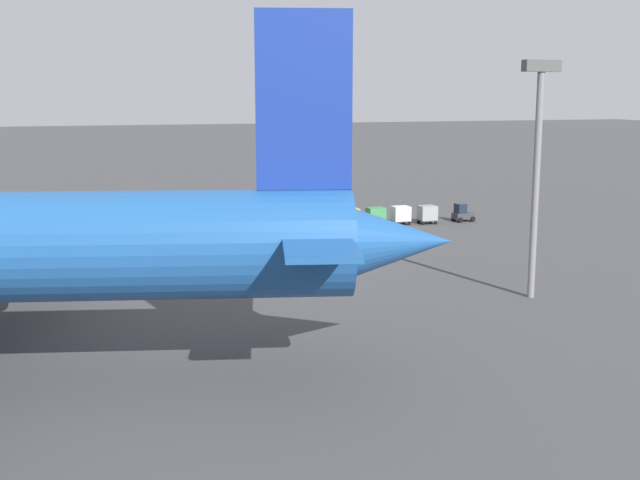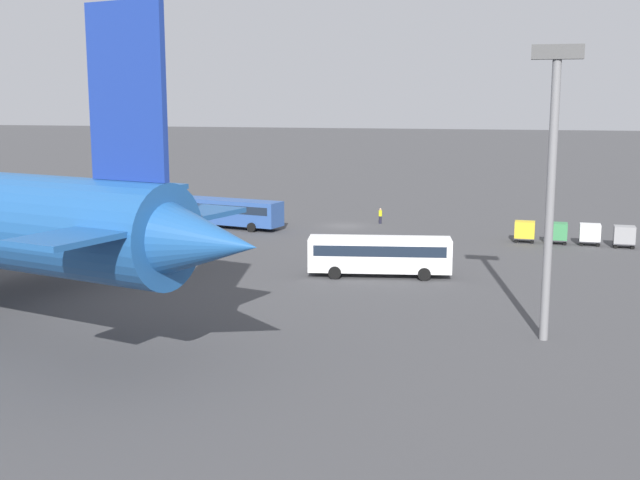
{
  "view_description": "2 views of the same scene",
  "coord_description": "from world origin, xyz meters",
  "px_view_note": "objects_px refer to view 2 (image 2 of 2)",
  "views": [
    {
      "loc": [
        11.89,
        86.94,
        14.5
      ],
      "look_at": [
        -8.18,
        28.01,
        3.11
      ],
      "focal_mm": 45.0,
      "sensor_mm": 36.0,
      "label": 1
    },
    {
      "loc": [
        -19.42,
        85.42,
        13.81
      ],
      "look_at": [
        -2.74,
        21.4,
        2.19
      ],
      "focal_mm": 45.0,
      "sensor_mm": 36.0,
      "label": 2
    }
  ],
  "objects_px": {
    "shuttle_bus_near": "(228,211)",
    "cargo_cart_white": "(590,233)",
    "cargo_cart_grey": "(624,235)",
    "shuttle_bus_far": "(380,253)",
    "cargo_cart_green": "(557,232)",
    "cargo_cart_yellow": "(525,230)",
    "worker_person": "(380,216)"
  },
  "relations": [
    {
      "from": "shuttle_bus_near",
      "to": "cargo_cart_green",
      "type": "relative_size",
      "value": 6.22
    },
    {
      "from": "shuttle_bus_near",
      "to": "worker_person",
      "type": "bearing_deg",
      "value": -143.98
    },
    {
      "from": "cargo_cart_green",
      "to": "shuttle_bus_far",
      "type": "bearing_deg",
      "value": 52.86
    },
    {
      "from": "cargo_cart_grey",
      "to": "cargo_cart_yellow",
      "type": "xyz_separation_m",
      "value": [
        9.12,
        -0.7,
        0.0
      ]
    },
    {
      "from": "shuttle_bus_near",
      "to": "cargo_cart_green",
      "type": "bearing_deg",
      "value": -170.45
    },
    {
      "from": "worker_person",
      "to": "cargo_cart_grey",
      "type": "bearing_deg",
      "value": 160.33
    },
    {
      "from": "shuttle_bus_near",
      "to": "shuttle_bus_far",
      "type": "distance_m",
      "value": 28.53
    },
    {
      "from": "worker_person",
      "to": "cargo_cart_white",
      "type": "relative_size",
      "value": 0.84
    },
    {
      "from": "shuttle_bus_near",
      "to": "worker_person",
      "type": "xyz_separation_m",
      "value": [
        -15.59,
        -7.01,
        -0.99
      ]
    },
    {
      "from": "shuttle_bus_near",
      "to": "cargo_cart_white",
      "type": "relative_size",
      "value": 6.22
    },
    {
      "from": "shuttle_bus_far",
      "to": "cargo_cart_yellow",
      "type": "height_order",
      "value": "shuttle_bus_far"
    },
    {
      "from": "worker_person",
      "to": "cargo_cart_grey",
      "type": "relative_size",
      "value": 0.84
    },
    {
      "from": "shuttle_bus_near",
      "to": "shuttle_bus_far",
      "type": "bearing_deg",
      "value": 147.59
    },
    {
      "from": "cargo_cart_white",
      "to": "cargo_cart_yellow",
      "type": "distance_m",
      "value": 6.08
    },
    {
      "from": "shuttle_bus_near",
      "to": "cargo_cart_green",
      "type": "distance_m",
      "value": 34.51
    },
    {
      "from": "cargo_cart_white",
      "to": "cargo_cart_green",
      "type": "height_order",
      "value": "same"
    },
    {
      "from": "shuttle_bus_near",
      "to": "cargo_cart_grey",
      "type": "xyz_separation_m",
      "value": [
        -40.56,
        1.91,
        -0.67
      ]
    },
    {
      "from": "shuttle_bus_far",
      "to": "cargo_cart_grey",
      "type": "relative_size",
      "value": 5.58
    },
    {
      "from": "cargo_cart_grey",
      "to": "cargo_cart_green",
      "type": "xyz_separation_m",
      "value": [
        6.08,
        -0.55,
        0.0
      ]
    },
    {
      "from": "worker_person",
      "to": "cargo_cart_white",
      "type": "height_order",
      "value": "cargo_cart_white"
    },
    {
      "from": "cargo_cart_white",
      "to": "worker_person",
      "type": "bearing_deg",
      "value": -20.9
    },
    {
      "from": "worker_person",
      "to": "cargo_cart_yellow",
      "type": "distance_m",
      "value": 17.86
    },
    {
      "from": "shuttle_bus_far",
      "to": "cargo_cart_green",
      "type": "relative_size",
      "value": 5.58
    },
    {
      "from": "shuttle_bus_far",
      "to": "cargo_cart_white",
      "type": "height_order",
      "value": "shuttle_bus_far"
    },
    {
      "from": "shuttle_bus_far",
      "to": "cargo_cart_white",
      "type": "bearing_deg",
      "value": -142.73
    },
    {
      "from": "shuttle_bus_near",
      "to": "shuttle_bus_far",
      "type": "relative_size",
      "value": 1.12
    },
    {
      "from": "shuttle_bus_near",
      "to": "cargo_cart_green",
      "type": "xyz_separation_m",
      "value": [
        -34.48,
        1.37,
        -0.67
      ]
    },
    {
      "from": "shuttle_bus_near",
      "to": "cargo_cart_yellow",
      "type": "xyz_separation_m",
      "value": [
        -31.44,
        1.22,
        -0.67
      ]
    },
    {
      "from": "cargo_cart_grey",
      "to": "shuttle_bus_near",
      "type": "bearing_deg",
      "value": -2.7
    },
    {
      "from": "shuttle_bus_far",
      "to": "worker_person",
      "type": "bearing_deg",
      "value": -89.86
    },
    {
      "from": "cargo_cart_green",
      "to": "cargo_cart_yellow",
      "type": "relative_size",
      "value": 1.0
    },
    {
      "from": "shuttle_bus_near",
      "to": "cargo_cart_yellow",
      "type": "distance_m",
      "value": 31.47
    }
  ]
}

